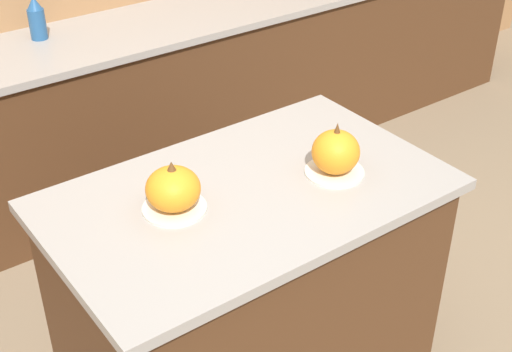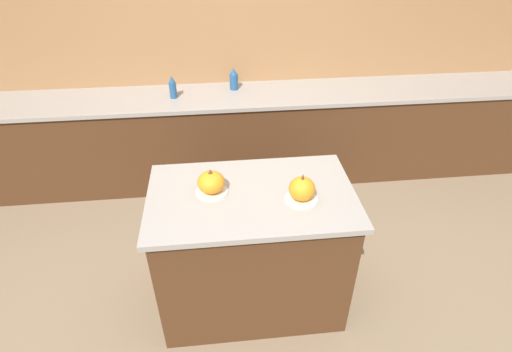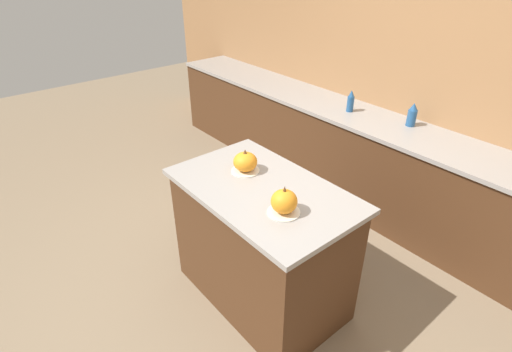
{
  "view_description": "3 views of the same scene",
  "coord_description": "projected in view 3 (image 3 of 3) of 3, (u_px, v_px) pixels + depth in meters",
  "views": [
    {
      "loc": [
        -1.05,
        -1.47,
        2.13
      ],
      "look_at": [
        0.01,
        -0.02,
        0.99
      ],
      "focal_mm": 50.0,
      "sensor_mm": 36.0,
      "label": 1
    },
    {
      "loc": [
        -0.17,
        -1.84,
        2.36
      ],
      "look_at": [
        0.03,
        0.04,
        1.03
      ],
      "focal_mm": 28.0,
      "sensor_mm": 36.0,
      "label": 2
    },
    {
      "loc": [
        1.6,
        -1.38,
        2.27
      ],
      "look_at": [
        -0.05,
        -0.02,
        1.0
      ],
      "focal_mm": 28.0,
      "sensor_mm": 36.0,
      "label": 3
    }
  ],
  "objects": [
    {
      "name": "pumpkin_cake_right",
      "position": [
        284.0,
        202.0,
        2.23
      ],
      "size": [
        0.19,
        0.19,
        0.18
      ],
      "color": "silver",
      "rests_on": "kitchen_island"
    },
    {
      "name": "back_counter",
      "position": [
        392.0,
        175.0,
        3.59
      ],
      "size": [
        6.0,
        0.6,
        0.89
      ],
      "color": "#4C2D19",
      "rests_on": "ground_plane"
    },
    {
      "name": "kitchen_island",
      "position": [
        262.0,
        245.0,
        2.73
      ],
      "size": [
        1.22,
        0.75,
        0.93
      ],
      "color": "#4C2D19",
      "rests_on": "ground_plane"
    },
    {
      "name": "pumpkin_cake_left",
      "position": [
        245.0,
        162.0,
        2.64
      ],
      "size": [
        0.19,
        0.19,
        0.16
      ],
      "color": "silver",
      "rests_on": "kitchen_island"
    },
    {
      "name": "ground_plane",
      "position": [
        262.0,
        293.0,
        2.97
      ],
      "size": [
        12.0,
        12.0,
        0.0
      ],
      "primitive_type": "plane",
      "color": "#847056"
    },
    {
      "name": "wall_back",
      "position": [
        432.0,
        80.0,
        3.36
      ],
      "size": [
        8.0,
        0.06,
        2.5
      ],
      "color": "#9E7047",
      "rests_on": "ground_plane"
    },
    {
      "name": "bottle_tall",
      "position": [
        412.0,
        115.0,
        3.39
      ],
      "size": [
        0.08,
        0.08,
        0.2
      ],
      "color": "#235184",
      "rests_on": "back_counter"
    },
    {
      "name": "bottle_short",
      "position": [
        351.0,
        101.0,
        3.67
      ],
      "size": [
        0.06,
        0.06,
        0.2
      ],
      "color": "#235184",
      "rests_on": "back_counter"
    }
  ]
}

